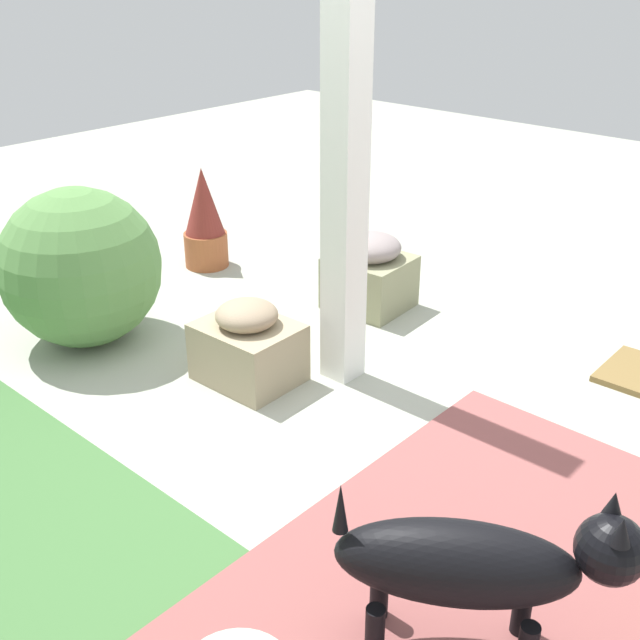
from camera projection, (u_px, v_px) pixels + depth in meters
name	position (u px, v px, depth m)	size (l,w,h in m)	color
ground_plane	(381.00, 413.00, 3.47)	(12.00, 12.00, 0.00)	#A2A696
porch_pillar	(345.00, 155.00, 3.32)	(0.15, 0.15, 2.15)	white
stone_planter_nearest	(370.00, 273.00, 4.40)	(0.45, 0.42, 0.44)	gray
stone_planter_mid	(248.00, 345.00, 3.66)	(0.47, 0.39, 0.41)	tan
round_shrub	(81.00, 267.00, 3.94)	(0.82, 0.82, 0.82)	#558645
terracotta_pot_spiky	(204.00, 220.00, 4.92)	(0.28, 0.28, 0.64)	#9B502E
dog	(478.00, 563.00, 2.16)	(0.78, 0.60, 0.58)	black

